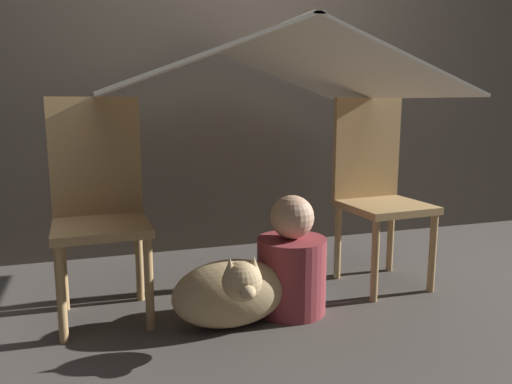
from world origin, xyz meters
TOP-DOWN VIEW (x-y plane):
  - ground_plane at (0.00, 0.00)m, footprint 8.80×8.80m
  - wall_back at (0.00, 1.10)m, footprint 7.00×0.05m
  - chair_left at (-0.69, 0.23)m, footprint 0.41×0.41m
  - chair_right at (0.68, 0.23)m, footprint 0.42×0.42m
  - sheet_canopy at (0.00, 0.15)m, footprint 1.38×1.31m
  - person_front at (0.11, -0.02)m, footprint 0.31×0.31m
  - dog at (-0.19, -0.11)m, footprint 0.49×0.40m
  - floor_cushion at (0.08, 0.21)m, footprint 0.39×0.32m

SIDE VIEW (x-z plane):
  - ground_plane at x=0.00m, z-range 0.00..0.00m
  - floor_cushion at x=0.08m, z-range 0.00..0.10m
  - dog at x=-0.19m, z-range -0.02..0.34m
  - person_front at x=0.11m, z-range -0.05..0.49m
  - chair_left at x=-0.69m, z-range 0.03..0.99m
  - chair_right at x=0.68m, z-range 0.03..0.99m
  - sheet_canopy at x=0.00m, z-range 0.96..1.22m
  - wall_back at x=0.00m, z-range 0.00..2.50m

